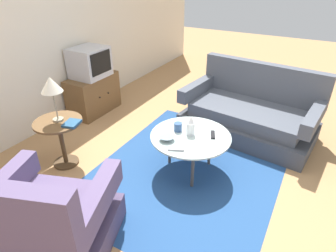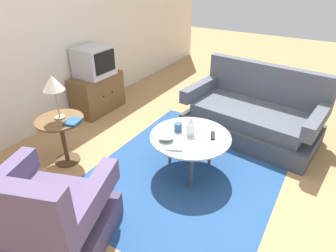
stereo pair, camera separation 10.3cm
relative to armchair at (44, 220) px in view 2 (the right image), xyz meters
name	(u,v)px [view 2 (the right image)]	position (x,y,z in m)	size (l,w,h in m)	color
ground_plane	(182,174)	(1.41, -0.49, -0.31)	(16.00, 16.00, 0.00)	#AD7F51
back_wall	(27,31)	(1.41, 1.78, 1.04)	(9.00, 0.12, 2.70)	beige
area_rug	(189,170)	(1.52, -0.53, -0.31)	(2.51, 1.98, 0.00)	navy
armchair	(44,220)	(0.00, 0.00, 0.00)	(1.14, 1.18, 0.96)	#4B3E5C
couch	(253,115)	(2.72, -0.88, -0.03)	(1.14, 1.84, 0.92)	#3E424B
coffee_table	(190,139)	(1.52, -0.53, 0.12)	(0.88, 0.88, 0.47)	#B2C6C1
side_table	(62,131)	(0.92, 0.83, 0.11)	(0.53, 0.53, 0.58)	brown
tv_stand	(98,93)	(2.17, 1.47, -0.02)	(0.82, 0.45, 0.60)	brown
television	(94,61)	(2.17, 1.46, 0.50)	(0.52, 0.46, 0.44)	#B7B7BC
table_lamp	(53,84)	(0.94, 0.83, 0.67)	(0.23, 0.23, 0.50)	#9E937A
vase	(191,126)	(1.53, -0.52, 0.26)	(0.09, 0.09, 0.22)	white
mug	(178,127)	(1.54, -0.36, 0.21)	(0.14, 0.09, 0.10)	#335184
bowl	(166,138)	(1.31, -0.35, 0.18)	(0.16, 0.16, 0.05)	slate
tv_remote_dark	(213,136)	(1.63, -0.74, 0.17)	(0.16, 0.10, 0.02)	black
tv_remote_silver	(175,149)	(1.19, -0.52, 0.17)	(0.11, 0.17, 0.02)	#B2B2B7
book	(73,122)	(0.94, 0.63, 0.28)	(0.21, 0.19, 0.03)	navy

